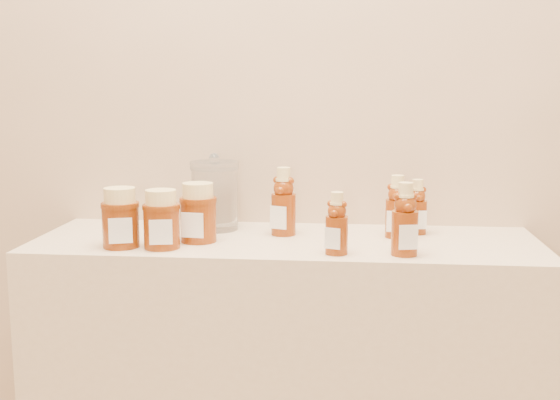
# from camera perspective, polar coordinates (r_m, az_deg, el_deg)

# --- Properties ---
(wall_back) EXTENTS (3.50, 0.02, 2.70)m
(wall_back) POSITION_cam_1_polar(r_m,az_deg,el_deg) (1.84, 1.10, 12.02)
(wall_back) COLOR tan
(wall_back) RESTS_ON ground
(bear_bottle_back_left) EXTENTS (0.08, 0.08, 0.19)m
(bear_bottle_back_left) POSITION_cam_1_polar(r_m,az_deg,el_deg) (1.71, 0.29, 0.26)
(bear_bottle_back_left) COLOR #642307
(bear_bottle_back_left) RESTS_ON display_table
(bear_bottle_back_mid) EXTENTS (0.07, 0.07, 0.17)m
(bear_bottle_back_mid) POSITION_cam_1_polar(r_m,az_deg,el_deg) (1.71, 9.50, -0.19)
(bear_bottle_back_mid) COLOR #642307
(bear_bottle_back_mid) RESTS_ON display_table
(bear_bottle_back_right) EXTENTS (0.06, 0.06, 0.15)m
(bear_bottle_back_right) POSITION_cam_1_polar(r_m,az_deg,el_deg) (1.76, 11.07, -0.25)
(bear_bottle_back_right) COLOR #642307
(bear_bottle_back_right) RESTS_ON display_table
(bear_bottle_front_left) EXTENTS (0.07, 0.07, 0.15)m
(bear_bottle_front_left) POSITION_cam_1_polar(r_m,az_deg,el_deg) (1.52, 4.64, -1.56)
(bear_bottle_front_left) COLOR #642307
(bear_bottle_front_left) RESTS_ON display_table
(bear_bottle_front_right) EXTENTS (0.07, 0.07, 0.18)m
(bear_bottle_front_right) POSITION_cam_1_polar(r_m,az_deg,el_deg) (1.53, 10.13, -1.15)
(bear_bottle_front_right) COLOR #642307
(bear_bottle_front_right) RESTS_ON display_table
(honey_jar_left) EXTENTS (0.11, 0.11, 0.14)m
(honey_jar_left) POSITION_cam_1_polar(r_m,az_deg,el_deg) (1.63, -12.84, -1.40)
(honey_jar_left) COLOR #642307
(honey_jar_left) RESTS_ON display_table
(honey_jar_back) EXTENTS (0.10, 0.10, 0.14)m
(honey_jar_back) POSITION_cam_1_polar(r_m,az_deg,el_deg) (1.65, -6.66, -1.01)
(honey_jar_back) COLOR #642307
(honey_jar_back) RESTS_ON display_table
(honey_jar_front) EXTENTS (0.10, 0.10, 0.13)m
(honey_jar_front) POSITION_cam_1_polar(r_m,az_deg,el_deg) (1.60, -9.61, -1.54)
(honey_jar_front) COLOR #642307
(honey_jar_front) RESTS_ON display_table
(glass_canister) EXTENTS (0.15, 0.15, 0.19)m
(glass_canister) POSITION_cam_1_polar(r_m,az_deg,el_deg) (1.78, -5.33, 0.60)
(glass_canister) COLOR white
(glass_canister) RESTS_ON display_table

